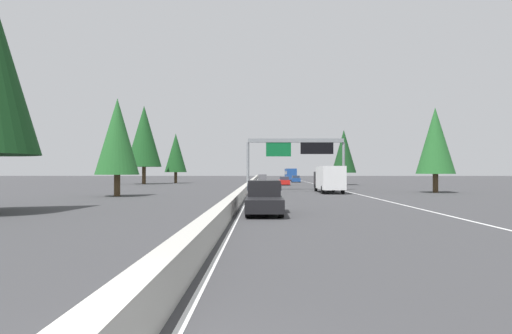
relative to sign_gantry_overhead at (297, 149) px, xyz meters
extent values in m
plane|color=#38383A|center=(9.31, 6.03, -5.25)|extent=(320.00, 320.00, 0.00)
cube|color=#ADAAA3|center=(29.31, 6.33, -4.80)|extent=(180.00, 0.56, 0.90)
cube|color=silver|center=(19.31, -5.49, -5.25)|extent=(160.00, 0.16, 0.01)
cube|color=silver|center=(19.31, 5.78, -5.25)|extent=(160.00, 0.16, 0.01)
cylinder|color=gray|center=(0.04, 6.33, -2.20)|extent=(0.36, 0.36, 6.10)
cylinder|color=gray|center=(0.04, -5.99, -2.20)|extent=(0.36, 0.36, 6.10)
cube|color=gray|center=(0.04, 0.17, 1.10)|extent=(0.50, 12.32, 0.50)
cube|color=#0C602D|center=(-0.11, 2.39, 0.00)|extent=(0.12, 3.20, 1.90)
cube|color=black|center=(-0.11, -2.54, 0.10)|extent=(0.16, 4.20, 1.50)
cube|color=black|center=(-31.15, 4.40, -4.64)|extent=(5.60, 2.00, 0.70)
cube|color=black|center=(-30.14, 4.40, -3.84)|extent=(2.24, 1.84, 0.90)
cube|color=#2D3847|center=(-30.14, 4.40, -3.75)|extent=(2.02, 1.92, 0.41)
cylinder|color=black|center=(-29.30, 5.26, -4.85)|extent=(0.80, 0.28, 0.80)
cylinder|color=black|center=(-29.30, 3.54, -4.85)|extent=(0.80, 0.28, 0.80)
cylinder|color=black|center=(-33.00, 5.26, -4.85)|extent=(0.80, 0.28, 0.80)
cylinder|color=black|center=(-33.00, 3.54, -4.85)|extent=(0.80, 0.28, 0.80)
cube|color=white|center=(-7.99, -2.97, -3.55)|extent=(6.12, 2.40, 2.50)
cube|color=black|center=(-3.74, -2.97, -3.85)|extent=(2.38, 2.30, 1.90)
cylinder|color=black|center=(-3.91, -1.91, -4.80)|extent=(0.90, 0.28, 0.90)
cylinder|color=black|center=(-3.91, -4.03, -4.80)|extent=(0.90, 0.28, 0.90)
cylinder|color=black|center=(-9.69, -1.91, -4.80)|extent=(0.90, 0.28, 0.90)
cylinder|color=black|center=(-9.69, -4.03, -4.80)|extent=(0.90, 0.28, 0.90)
cube|color=red|center=(19.30, 0.67, -4.73)|extent=(4.40, 1.80, 0.76)
cube|color=#2D3847|center=(19.08, 0.67, -4.07)|extent=(2.46, 1.51, 0.56)
cylinder|color=black|center=(20.71, 1.46, -4.93)|extent=(0.64, 0.22, 0.64)
cylinder|color=black|center=(20.71, -0.12, -4.93)|extent=(0.64, 0.22, 0.64)
cylinder|color=black|center=(17.89, 1.46, -4.93)|extent=(0.64, 0.22, 0.64)
cylinder|color=black|center=(17.89, -0.12, -4.93)|extent=(0.64, 0.22, 0.64)
cube|color=#1E4793|center=(59.78, -3.15, -3.60)|extent=(11.50, 2.50, 2.90)
cube|color=#2D3847|center=(59.78, -3.15, -3.24)|extent=(11.04, 2.55, 0.84)
cylinder|color=black|center=(63.81, -2.05, -4.75)|extent=(1.00, 0.30, 1.00)
cylinder|color=black|center=(63.81, -4.25, -4.75)|extent=(1.00, 0.30, 1.00)
cylinder|color=black|center=(55.76, -2.05, -4.75)|extent=(1.00, 0.30, 1.00)
cylinder|color=black|center=(55.76, -4.25, -4.75)|extent=(1.00, 0.30, 1.00)
cube|color=#1E4793|center=(38.78, -2.88, -4.73)|extent=(4.40, 1.80, 0.76)
cube|color=#2D3847|center=(38.56, -2.88, -4.07)|extent=(2.46, 1.51, 0.56)
cylinder|color=black|center=(40.19, -2.09, -4.93)|extent=(0.64, 0.22, 0.64)
cylinder|color=black|center=(40.19, -3.67, -4.93)|extent=(0.64, 0.22, 0.64)
cylinder|color=black|center=(37.37, -2.09, -4.93)|extent=(0.64, 0.22, 0.64)
cylinder|color=black|center=(37.37, -3.67, -4.93)|extent=(0.64, 0.22, 0.64)
cube|color=slate|center=(47.34, 4.38, -4.28)|extent=(5.00, 1.95, 1.44)
cube|color=#2D3847|center=(45.04, 4.38, -4.03)|extent=(0.08, 1.48, 0.56)
cylinder|color=black|center=(49.04, 5.24, -4.90)|extent=(0.70, 0.24, 0.70)
cylinder|color=black|center=(49.04, 3.53, -4.90)|extent=(0.70, 0.24, 0.70)
cylinder|color=black|center=(45.64, 5.24, -4.90)|extent=(0.70, 0.24, 0.70)
cylinder|color=black|center=(45.64, 3.53, -4.90)|extent=(0.70, 0.24, 0.70)
cylinder|color=#4C3823|center=(-6.62, -15.03, -4.20)|extent=(0.59, 0.59, 2.11)
cone|color=#236028|center=(-6.62, -15.03, 0.60)|extent=(4.23, 4.23, 7.49)
cylinder|color=#4C3823|center=(21.07, -10.03, -4.18)|extent=(0.59, 0.59, 2.15)
cone|color=#143D19|center=(21.07, -10.03, 0.70)|extent=(4.29, 4.29, 7.61)
cylinder|color=#4C3823|center=(-14.17, 18.44, -4.22)|extent=(0.59, 0.59, 2.07)
cone|color=#236028|center=(-14.17, 18.44, 0.50)|extent=(4.15, 4.15, 7.35)
cylinder|color=#4C3823|center=(25.44, 26.80, -3.62)|extent=(0.72, 0.72, 3.26)
cone|color=#194C1E|center=(25.44, 26.80, 3.79)|extent=(6.52, 6.52, 11.56)
cylinder|color=#4C3823|center=(31.63, 22.03, -4.14)|extent=(0.60, 0.60, 2.22)
cone|color=#194C1E|center=(31.63, 22.03, 0.90)|extent=(4.44, 4.44, 7.87)
camera|label=1|loc=(-55.15, 4.54, -2.86)|focal=30.11mm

